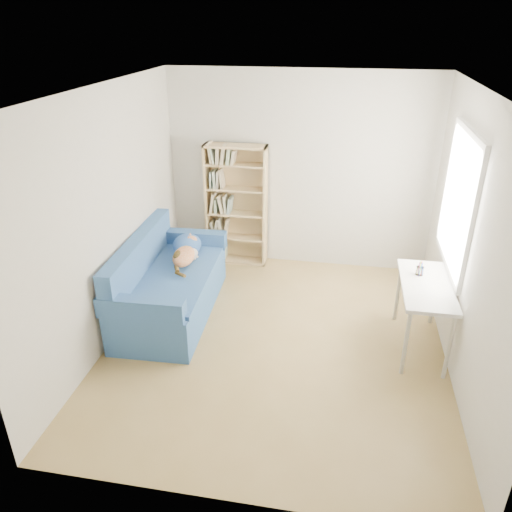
{
  "coord_description": "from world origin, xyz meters",
  "views": [
    {
      "loc": [
        0.57,
        -4.4,
        3.18
      ],
      "look_at": [
        -0.28,
        0.32,
        0.85
      ],
      "focal_mm": 35.0,
      "sensor_mm": 36.0,
      "label": 1
    }
  ],
  "objects_px": {
    "pen_cup": "(420,270)",
    "sofa": "(169,284)",
    "desk": "(426,292)",
    "bookshelf": "(236,210)"
  },
  "relations": [
    {
      "from": "sofa",
      "to": "bookshelf",
      "type": "relative_size",
      "value": 1.15
    },
    {
      "from": "bookshelf",
      "to": "pen_cup",
      "type": "height_order",
      "value": "bookshelf"
    },
    {
      "from": "bookshelf",
      "to": "pen_cup",
      "type": "distance_m",
      "value": 2.69
    },
    {
      "from": "sofa",
      "to": "bookshelf",
      "type": "xyz_separation_m",
      "value": [
        0.5,
        1.45,
        0.42
      ]
    },
    {
      "from": "desk",
      "to": "sofa",
      "type": "bearing_deg",
      "value": 175.7
    },
    {
      "from": "pen_cup",
      "to": "sofa",
      "type": "bearing_deg",
      "value": 179.64
    },
    {
      "from": "bookshelf",
      "to": "pen_cup",
      "type": "xyz_separation_m",
      "value": [
        2.26,
        -1.47,
        0.04
      ]
    },
    {
      "from": "bookshelf",
      "to": "desk",
      "type": "xyz_separation_m",
      "value": [
        2.31,
        -1.66,
        -0.1
      ]
    },
    {
      "from": "pen_cup",
      "to": "desk",
      "type": "bearing_deg",
      "value": -74.04
    },
    {
      "from": "bookshelf",
      "to": "pen_cup",
      "type": "relative_size",
      "value": 11.1
    }
  ]
}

